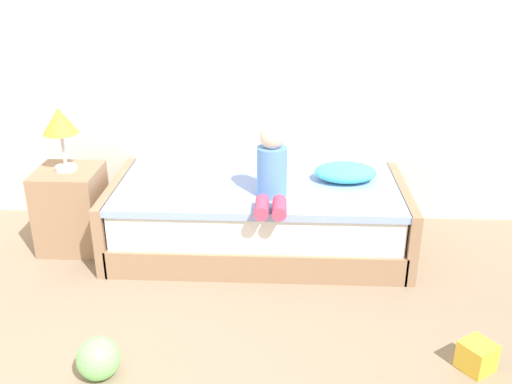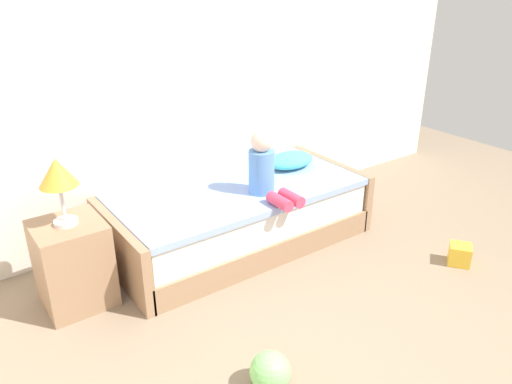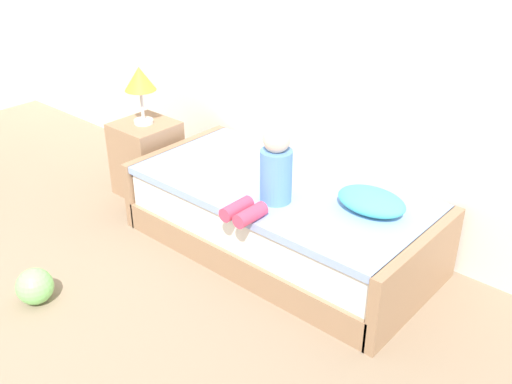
# 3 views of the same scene
# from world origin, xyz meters

# --- Properties ---
(wall_rear) EXTENTS (7.20, 0.10, 2.90)m
(wall_rear) POSITION_xyz_m (0.00, 2.60, 1.45)
(wall_rear) COLOR silver
(wall_rear) RESTS_ON ground
(bed) EXTENTS (2.11, 1.00, 0.50)m
(bed) POSITION_xyz_m (0.56, 2.00, 0.25)
(bed) COLOR #997556
(bed) RESTS_ON ground
(nightstand) EXTENTS (0.44, 0.44, 0.60)m
(nightstand) POSITION_xyz_m (-0.79, 1.96, 0.30)
(nightstand) COLOR #997556
(nightstand) RESTS_ON ground
(table_lamp) EXTENTS (0.24, 0.24, 0.45)m
(table_lamp) POSITION_xyz_m (-0.79, 1.96, 0.94)
(table_lamp) COLOR silver
(table_lamp) RESTS_ON nightstand
(child_figure) EXTENTS (0.20, 0.51, 0.50)m
(child_figure) POSITION_xyz_m (0.66, 1.77, 0.70)
(child_figure) COLOR #598CD1
(child_figure) RESTS_ON bed
(pillow) EXTENTS (0.44, 0.30, 0.13)m
(pillow) POSITION_xyz_m (1.18, 2.10, 0.56)
(pillow) COLOR #4CCCBC
(pillow) RESTS_ON bed
(toy_ball) EXTENTS (0.22, 0.22, 0.22)m
(toy_ball) POSITION_xyz_m (-0.20, 0.57, 0.11)
(toy_ball) COLOR #7FD872
(toy_ball) RESTS_ON ground
(toy_block) EXTENTS (0.22, 0.22, 0.16)m
(toy_block) POSITION_xyz_m (1.76, 0.72, 0.08)
(toy_block) COLOR yellow
(toy_block) RESTS_ON ground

